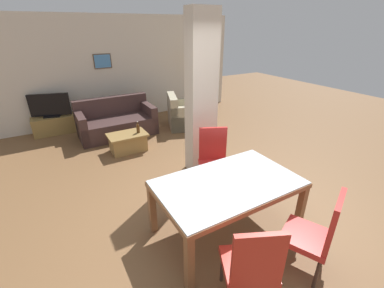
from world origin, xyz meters
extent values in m
plane|color=brown|center=(0.00, 0.00, 0.00)|extent=(18.00, 18.00, 0.00)
cube|color=beige|center=(0.00, 5.06, 1.35)|extent=(7.20, 0.06, 2.70)
cube|color=brown|center=(-0.22, 5.02, 1.60)|extent=(0.44, 0.02, 0.36)
cube|color=#4C8CCC|center=(-0.22, 5.01, 1.60)|extent=(0.40, 0.01, 0.32)
cube|color=beige|center=(0.59, 1.56, 1.35)|extent=(0.49, 0.29, 2.70)
cube|color=brown|center=(0.00, -0.49, 0.70)|extent=(1.71, 0.06, 0.06)
cube|color=brown|center=(0.00, 0.49, 0.70)|extent=(1.71, 0.06, 0.06)
cube|color=brown|center=(-0.83, 0.00, 0.70)|extent=(0.06, 0.92, 0.06)
cube|color=brown|center=(0.83, 0.00, 0.70)|extent=(0.06, 0.92, 0.06)
cube|color=silver|center=(0.00, 0.00, 0.74)|extent=(1.69, 1.02, 0.01)
cube|color=brown|center=(-0.81, -0.47, 0.34)|extent=(0.08, 0.08, 0.67)
cube|color=brown|center=(0.81, -0.47, 0.34)|extent=(0.08, 0.08, 0.67)
cube|color=brown|center=(-0.81, 0.47, 0.34)|extent=(0.08, 0.08, 0.67)
cube|color=brown|center=(0.81, 0.47, 0.34)|extent=(0.08, 0.08, 0.67)
cube|color=red|center=(0.38, 0.83, 0.42)|extent=(0.61, 0.61, 0.07)
cube|color=red|center=(0.47, 1.01, 0.73)|extent=(0.42, 0.23, 0.55)
cylinder|color=#402B22|center=(0.48, 0.58, 0.19)|extent=(0.04, 0.04, 0.38)
cylinder|color=#402B22|center=(0.13, 0.74, 0.19)|extent=(0.04, 0.04, 0.38)
cylinder|color=#402B22|center=(0.64, 0.92, 0.19)|extent=(0.04, 0.04, 0.38)
cylinder|color=#402B22|center=(0.29, 1.08, 0.19)|extent=(0.04, 0.04, 0.38)
cube|color=red|center=(0.38, -0.86, 0.42)|extent=(0.61, 0.61, 0.07)
cube|color=red|center=(0.47, -1.05, 0.73)|extent=(0.42, 0.22, 0.55)
cylinder|color=#402B22|center=(0.13, -0.76, 0.19)|extent=(0.04, 0.04, 0.38)
cylinder|color=#402B22|center=(0.48, -0.61, 0.19)|extent=(0.04, 0.04, 0.38)
cylinder|color=#402B22|center=(0.29, -1.11, 0.19)|extent=(0.04, 0.04, 0.38)
cylinder|color=#402B22|center=(0.64, -0.95, 0.19)|extent=(0.04, 0.04, 0.38)
cube|color=red|center=(-0.38, -0.82, 0.42)|extent=(0.61, 0.61, 0.07)
cube|color=red|center=(-0.47, -1.01, 0.73)|extent=(0.42, 0.23, 0.55)
cylinder|color=#402B22|center=(-0.48, -0.57, 0.19)|extent=(0.04, 0.04, 0.38)
cylinder|color=#402B22|center=(-0.13, -0.73, 0.19)|extent=(0.04, 0.04, 0.38)
cube|color=#412C2A|center=(-0.31, 3.90, 0.21)|extent=(1.76, 0.91, 0.42)
cube|color=#412C2A|center=(-0.31, 4.26, 0.64)|extent=(1.76, 0.18, 0.44)
cube|color=#412C2A|center=(0.49, 3.90, 0.33)|extent=(0.16, 0.91, 0.66)
cube|color=#412C2A|center=(-1.11, 3.90, 0.33)|extent=(0.16, 0.91, 0.66)
cube|color=tan|center=(1.39, 3.59, 0.20)|extent=(1.12, 1.16, 0.40)
cube|color=tan|center=(1.08, 3.70, 0.62)|extent=(0.49, 0.93, 0.44)
cube|color=tan|center=(1.53, 3.96, 0.32)|extent=(0.85, 0.43, 0.64)
cube|color=tan|center=(1.26, 3.22, 0.32)|extent=(0.85, 0.43, 0.64)
cube|color=olive|center=(-0.36, 2.92, 0.36)|extent=(0.79, 0.52, 0.04)
cube|color=olive|center=(-0.36, 2.92, 0.17)|extent=(0.71, 0.44, 0.34)
cylinder|color=#4C2D14|center=(-0.13, 2.88, 0.47)|extent=(0.07, 0.07, 0.17)
cylinder|color=#4C2D14|center=(-0.13, 2.88, 0.58)|extent=(0.03, 0.03, 0.06)
cylinder|color=#B7B7BC|center=(-0.13, 2.88, 0.62)|extent=(0.03, 0.03, 0.01)
cube|color=olive|center=(-1.62, 4.78, 0.21)|extent=(0.96, 0.40, 0.43)
cube|color=black|center=(-1.62, 4.78, 0.44)|extent=(0.40, 0.29, 0.03)
cube|color=black|center=(-1.62, 4.78, 0.72)|extent=(0.88, 0.29, 0.53)
cylinder|color=#B7B7BC|center=(2.07, 4.43, 0.01)|extent=(0.28, 0.28, 0.02)
cylinder|color=#B7B7BC|center=(2.07, 4.43, 0.80)|extent=(0.04, 0.04, 1.56)
cylinder|color=#E5BC66|center=(2.07, 4.43, 1.69)|extent=(0.31, 0.31, 0.22)
camera|label=1|loc=(-1.67, -2.01, 2.44)|focal=24.00mm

